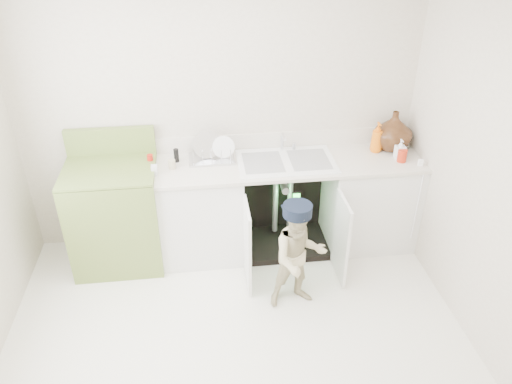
% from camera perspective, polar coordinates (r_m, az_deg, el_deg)
% --- Properties ---
extents(ground, '(3.50, 3.50, 0.00)m').
position_cam_1_polar(ground, '(3.92, -2.04, -17.16)').
color(ground, silver).
rests_on(ground, ground).
extents(room_shell, '(6.00, 5.50, 1.26)m').
position_cam_1_polar(room_shell, '(3.10, -2.46, -1.60)').
color(room_shell, beige).
rests_on(room_shell, ground).
extents(counter_run, '(2.44, 1.02, 1.26)m').
position_cam_1_polar(counter_run, '(4.60, 3.79, -1.05)').
color(counter_run, white).
rests_on(counter_run, ground).
extents(avocado_stove, '(0.76, 0.65, 1.19)m').
position_cam_1_polar(avocado_stove, '(4.56, -15.67, -2.42)').
color(avocado_stove, olive).
rests_on(avocado_stove, ground).
extents(repair_worker, '(0.49, 0.65, 0.94)m').
position_cam_1_polar(repair_worker, '(3.95, 4.92, -7.26)').
color(repair_worker, beige).
rests_on(repair_worker, ground).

